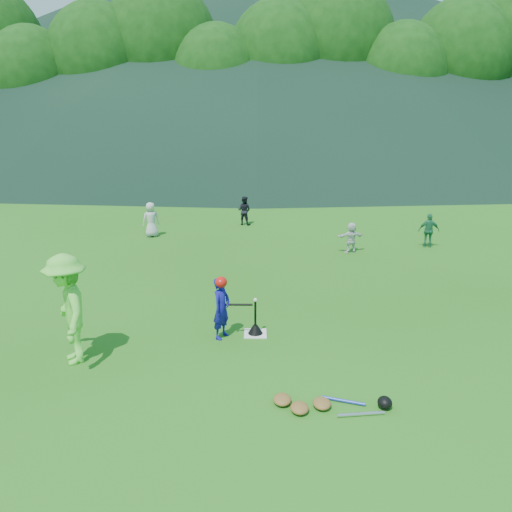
{
  "coord_description": "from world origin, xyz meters",
  "views": [
    {
      "loc": [
        0.06,
        -9.19,
        4.38
      ],
      "look_at": [
        0.0,
        2.5,
        0.9
      ],
      "focal_mm": 35.0,
      "sensor_mm": 36.0,
      "label": 1
    }
  ],
  "objects_px": {
    "home_plate": "(255,334)",
    "batter_child": "(222,308)",
    "adult_coach": "(68,309)",
    "equipment_pile": "(322,404)",
    "fielder_a": "(151,220)",
    "fielder_b": "(244,211)",
    "fielder_c": "(429,231)",
    "batting_tee": "(255,328)",
    "fielder_d": "(351,237)"
  },
  "relations": [
    {
      "from": "fielder_d",
      "to": "equipment_pile",
      "type": "distance_m",
      "value": 8.75
    },
    {
      "from": "batting_tee",
      "to": "adult_coach",
      "type": "bearing_deg",
      "value": -161.09
    },
    {
      "from": "fielder_a",
      "to": "batting_tee",
      "type": "distance_m",
      "value": 8.76
    },
    {
      "from": "adult_coach",
      "to": "equipment_pile",
      "type": "distance_m",
      "value": 4.64
    },
    {
      "from": "fielder_c",
      "to": "batting_tee",
      "type": "distance_m",
      "value": 8.65
    },
    {
      "from": "batter_child",
      "to": "batting_tee",
      "type": "bearing_deg",
      "value": -49.59
    },
    {
      "from": "adult_coach",
      "to": "equipment_pile",
      "type": "xyz_separation_m",
      "value": [
        4.31,
        -1.45,
        -0.93
      ]
    },
    {
      "from": "fielder_b",
      "to": "batting_tee",
      "type": "distance_m",
      "value": 9.84
    },
    {
      "from": "home_plate",
      "to": "adult_coach",
      "type": "height_order",
      "value": "adult_coach"
    },
    {
      "from": "home_plate",
      "to": "adult_coach",
      "type": "relative_size",
      "value": 0.23
    },
    {
      "from": "home_plate",
      "to": "batter_child",
      "type": "bearing_deg",
      "value": -167.56
    },
    {
      "from": "adult_coach",
      "to": "batting_tee",
      "type": "height_order",
      "value": "adult_coach"
    },
    {
      "from": "batting_tee",
      "to": "home_plate",
      "type": "bearing_deg",
      "value": 0.0
    },
    {
      "from": "fielder_d",
      "to": "batter_child",
      "type": "bearing_deg",
      "value": 44.66
    },
    {
      "from": "home_plate",
      "to": "equipment_pile",
      "type": "xyz_separation_m",
      "value": [
        1.03,
        -2.57,
        0.06
      ]
    },
    {
      "from": "fielder_c",
      "to": "equipment_pile",
      "type": "xyz_separation_m",
      "value": [
        -4.57,
        -9.15,
        -0.49
      ]
    },
    {
      "from": "batter_child",
      "to": "fielder_d",
      "type": "distance_m",
      "value": 7.09
    },
    {
      "from": "home_plate",
      "to": "batter_child",
      "type": "height_order",
      "value": "batter_child"
    },
    {
      "from": "home_plate",
      "to": "fielder_c",
      "type": "bearing_deg",
      "value": 49.61
    },
    {
      "from": "fielder_d",
      "to": "equipment_pile",
      "type": "relative_size",
      "value": 0.54
    },
    {
      "from": "fielder_a",
      "to": "fielder_b",
      "type": "height_order",
      "value": "fielder_a"
    },
    {
      "from": "home_plate",
      "to": "fielder_b",
      "type": "height_order",
      "value": "fielder_b"
    },
    {
      "from": "adult_coach",
      "to": "fielder_b",
      "type": "xyz_separation_m",
      "value": [
        2.78,
        10.94,
        -0.44
      ]
    },
    {
      "from": "batter_child",
      "to": "batting_tee",
      "type": "distance_m",
      "value": 0.84
    },
    {
      "from": "fielder_c",
      "to": "equipment_pile",
      "type": "height_order",
      "value": "fielder_c"
    },
    {
      "from": "fielder_a",
      "to": "fielder_c",
      "type": "distance_m",
      "value": 9.41
    },
    {
      "from": "batter_child",
      "to": "fielder_c",
      "type": "xyz_separation_m",
      "value": [
        6.26,
        6.73,
        -0.06
      ]
    },
    {
      "from": "fielder_b",
      "to": "fielder_d",
      "type": "relative_size",
      "value": 1.16
    },
    {
      "from": "adult_coach",
      "to": "batting_tee",
      "type": "bearing_deg",
      "value": 82.84
    },
    {
      "from": "fielder_a",
      "to": "fielder_c",
      "type": "height_order",
      "value": "fielder_a"
    },
    {
      "from": "adult_coach",
      "to": "fielder_a",
      "type": "bearing_deg",
      "value": 156.76
    },
    {
      "from": "home_plate",
      "to": "fielder_b",
      "type": "relative_size",
      "value": 0.4
    },
    {
      "from": "batter_child",
      "to": "fielder_c",
      "type": "distance_m",
      "value": 9.19
    },
    {
      "from": "adult_coach",
      "to": "fielder_d",
      "type": "height_order",
      "value": "adult_coach"
    },
    {
      "from": "fielder_d",
      "to": "batting_tee",
      "type": "bearing_deg",
      "value": 48.92
    },
    {
      "from": "home_plate",
      "to": "batter_child",
      "type": "distance_m",
      "value": 0.91
    },
    {
      "from": "adult_coach",
      "to": "fielder_d",
      "type": "bearing_deg",
      "value": 112.52
    },
    {
      "from": "batter_child",
      "to": "equipment_pile",
      "type": "xyz_separation_m",
      "value": [
        1.69,
        -2.42,
        -0.55
      ]
    },
    {
      "from": "fielder_a",
      "to": "equipment_pile",
      "type": "xyz_separation_m",
      "value": [
        4.75,
        -10.49,
        -0.55
      ]
    },
    {
      "from": "batter_child",
      "to": "fielder_c",
      "type": "height_order",
      "value": "batter_child"
    },
    {
      "from": "home_plate",
      "to": "fielder_c",
      "type": "relative_size",
      "value": 0.4
    },
    {
      "from": "fielder_a",
      "to": "fielder_d",
      "type": "relative_size",
      "value": 1.27
    },
    {
      "from": "fielder_b",
      "to": "equipment_pile",
      "type": "relative_size",
      "value": 0.62
    },
    {
      "from": "batter_child",
      "to": "fielder_a",
      "type": "height_order",
      "value": "batter_child"
    },
    {
      "from": "home_plate",
      "to": "fielder_a",
      "type": "distance_m",
      "value": 8.77
    },
    {
      "from": "fielder_a",
      "to": "fielder_c",
      "type": "relative_size",
      "value": 1.1
    },
    {
      "from": "batter_child",
      "to": "batting_tee",
      "type": "relative_size",
      "value": 1.82
    },
    {
      "from": "home_plate",
      "to": "adult_coach",
      "type": "distance_m",
      "value": 3.6
    },
    {
      "from": "batting_tee",
      "to": "fielder_c",
      "type": "bearing_deg",
      "value": 49.61
    },
    {
      "from": "equipment_pile",
      "to": "batter_child",
      "type": "bearing_deg",
      "value": 124.94
    }
  ]
}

